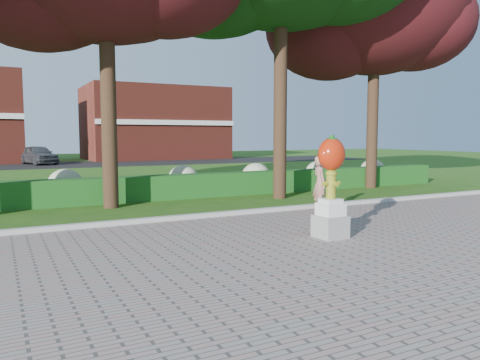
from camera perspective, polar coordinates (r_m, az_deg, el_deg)
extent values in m
plane|color=#235515|center=(9.41, 4.75, -7.47)|extent=(100.00, 100.00, 0.00)
cube|color=gray|center=(6.52, 24.44, -13.66)|extent=(40.00, 14.00, 0.04)
cube|color=#ADADA5|center=(11.99, -2.94, -4.29)|extent=(40.00, 0.18, 0.15)
cube|color=#154C18|center=(15.64, -9.06, -0.88)|extent=(24.00, 0.70, 0.80)
ellipsoid|color=#ACB288|center=(15.94, -20.51, -0.49)|extent=(1.10, 1.10, 0.99)
ellipsoid|color=#ACB288|center=(16.90, -6.93, 0.13)|extent=(1.10, 1.10, 0.99)
ellipsoid|color=#ACB288|center=(18.16, 1.96, 0.53)|extent=(1.10, 1.10, 0.99)
ellipsoid|color=#ACB288|center=(19.81, 9.53, 0.87)|extent=(1.10, 1.10, 0.99)
ellipsoid|color=#ACB288|center=(21.75, 15.86, 1.14)|extent=(1.10, 1.10, 0.99)
cube|color=black|center=(36.15, -19.69, 1.80)|extent=(50.00, 8.00, 0.02)
cube|color=maroon|center=(43.72, -10.42, 6.79)|extent=(12.00, 8.00, 6.40)
cylinder|color=black|center=(14.09, -15.75, 9.22)|extent=(0.44, 0.44, 6.16)
cylinder|color=black|center=(15.77, 4.94, 11.02)|extent=(0.44, 0.44, 7.28)
cylinder|color=black|center=(19.59, 15.86, 7.69)|extent=(0.44, 0.44, 5.88)
ellipsoid|color=black|center=(20.26, 16.20, 20.24)|extent=(7.39, 6.72, 5.71)
ellipsoid|color=black|center=(19.64, 10.84, 17.69)|extent=(5.04, 5.04, 4.03)
ellipsoid|color=black|center=(20.65, 20.50, 17.43)|extent=(4.62, 4.62, 3.70)
cube|color=gray|center=(9.69, 10.94, -5.58)|extent=(0.58, 0.58, 0.45)
cube|color=silver|center=(9.63, 10.98, -3.52)|extent=(0.46, 0.46, 0.25)
cube|color=silver|center=(9.60, 11.00, -2.50)|extent=(0.37, 0.37, 0.09)
cylinder|color=olive|center=(9.57, 11.03, -0.73)|extent=(0.20, 0.20, 0.51)
ellipsoid|color=olive|center=(9.54, 11.06, 0.78)|extent=(0.24, 0.24, 0.16)
cylinder|color=olive|center=(9.47, 10.35, -0.45)|extent=(0.11, 0.10, 0.10)
cylinder|color=olive|center=(9.65, 11.71, -0.37)|extent=(0.11, 0.10, 0.10)
cylinder|color=olive|center=(9.46, 11.55, -0.48)|extent=(0.11, 0.11, 0.11)
cylinder|color=olive|center=(9.54, 11.07, 1.21)|extent=(0.07, 0.07, 0.05)
ellipsoid|color=#B42309|center=(9.52, 11.10, 3.11)|extent=(0.57, 0.51, 0.66)
ellipsoid|color=#B42309|center=(9.42, 10.32, 2.99)|extent=(0.28, 0.28, 0.42)
ellipsoid|color=#B42309|center=(9.62, 11.86, 3.01)|extent=(0.28, 0.28, 0.42)
cylinder|color=#155C17|center=(9.51, 11.14, 5.07)|extent=(0.09, 0.09, 0.11)
ellipsoid|color=#155C17|center=(9.51, 11.13, 4.91)|extent=(0.22, 0.22, 0.07)
imported|color=#A56C5E|center=(13.08, 9.70, -0.40)|extent=(0.48, 0.61, 1.50)
imported|color=#43464B|center=(37.04, -23.39, 2.85)|extent=(2.80, 4.42, 1.40)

